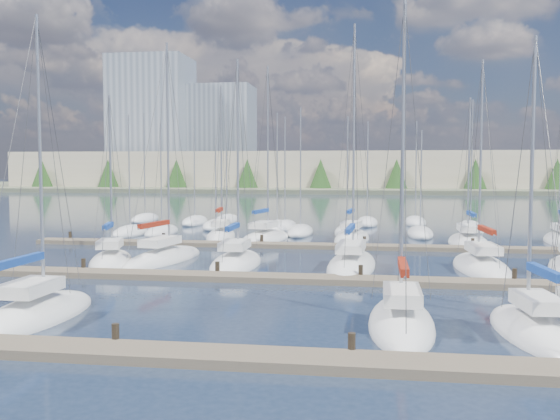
# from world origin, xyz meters

# --- Properties ---
(ground) EXTENTS (400.00, 400.00, 0.00)m
(ground) POSITION_xyz_m (0.00, 60.00, 0.00)
(ground) COLOR #233046
(ground) RESTS_ON ground
(dock_near) EXTENTS (44.00, 1.93, 1.10)m
(dock_near) POSITION_xyz_m (0.00, 2.01, 0.15)
(dock_near) COLOR #6B5E4C
(dock_near) RESTS_ON ground
(dock_mid) EXTENTS (44.00, 1.93, 1.10)m
(dock_mid) POSITION_xyz_m (0.00, 16.01, 0.15)
(dock_mid) COLOR #6B5E4C
(dock_mid) RESTS_ON ground
(dock_far) EXTENTS (44.00, 1.93, 1.10)m
(dock_far) POSITION_xyz_m (0.00, 30.01, 0.15)
(dock_far) COLOR #6B5E4C
(dock_far) RESTS_ON ground
(sailboat_d) EXTENTS (2.55, 8.09, 13.28)m
(sailboat_d) POSITION_xyz_m (5.75, 7.19, 0.19)
(sailboat_d) COLOR white
(sailboat_d) RESTS_ON ground
(sailboat_p) EXTENTS (3.59, 8.39, 13.81)m
(sailboat_p) POSITION_xyz_m (2.89, 35.47, 0.18)
(sailboat_p) COLOR white
(sailboat_p) RESTS_ON ground
(sailboat_l) EXTENTS (3.42, 9.01, 13.33)m
(sailboat_l) POSITION_xyz_m (11.08, 21.53, 0.17)
(sailboat_l) COLOR white
(sailboat_l) RESTS_ON ground
(sailboat_n) EXTENTS (3.21, 7.88, 13.90)m
(sailboat_n) POSITION_xyz_m (-8.37, 35.29, 0.20)
(sailboat_n) COLOR white
(sailboat_n) RESTS_ON ground
(sailboat_o) EXTENTS (4.46, 8.65, 15.32)m
(sailboat_o) POSITION_xyz_m (-4.33, 34.35, 0.19)
(sailboat_o) COLOR white
(sailboat_o) RESTS_ON ground
(sailboat_c) EXTENTS (3.04, 7.85, 13.08)m
(sailboat_c) POSITION_xyz_m (-8.94, 6.39, 0.18)
(sailboat_c) COLOR white
(sailboat_c) RESTS_ON ground
(sailboat_q) EXTENTS (3.04, 8.59, 12.40)m
(sailboat_q) POSITION_xyz_m (12.17, 34.02, 0.17)
(sailboat_q) COLOR white
(sailboat_q) RESTS_ON ground
(sailboat_r) EXTENTS (2.40, 7.34, 12.14)m
(sailboat_r) POSITION_xyz_m (19.61, 35.91, 0.19)
(sailboat_r) COLOR white
(sailboat_r) RESTS_ON ground
(sailboat_e) EXTENTS (3.09, 7.37, 11.66)m
(sailboat_e) POSITION_xyz_m (10.46, 6.59, 0.18)
(sailboat_e) COLOR white
(sailboat_e) RESTS_ON ground
(sailboat_j) EXTENTS (2.94, 8.13, 13.60)m
(sailboat_j) POSITION_xyz_m (-3.82, 20.89, 0.18)
(sailboat_j) COLOR white
(sailboat_j) RESTS_ON ground
(sailboat_h) EXTENTS (4.12, 7.03, 11.43)m
(sailboat_h) POSITION_xyz_m (-11.80, 20.28, 0.18)
(sailboat_h) COLOR white
(sailboat_h) RESTS_ON ground
(sailboat_k) EXTENTS (3.34, 10.65, 15.64)m
(sailboat_k) POSITION_xyz_m (3.36, 21.24, 0.18)
(sailboat_k) COLOR white
(sailboat_k) RESTS_ON ground
(sailboat_i) EXTENTS (4.14, 9.57, 14.98)m
(sailboat_i) POSITION_xyz_m (-8.91, 21.99, 0.19)
(sailboat_i) COLOR white
(sailboat_i) RESTS_ON ground
(distant_boats) EXTENTS (36.93, 20.75, 13.30)m
(distant_boats) POSITION_xyz_m (-4.34, 43.76, 0.29)
(distant_boats) COLOR #9EA0A5
(distant_boats) RESTS_ON ground
(shoreline) EXTENTS (400.00, 60.00, 38.00)m
(shoreline) POSITION_xyz_m (-13.29, 149.77, 7.44)
(shoreline) COLOR #666B51
(shoreline) RESTS_ON ground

